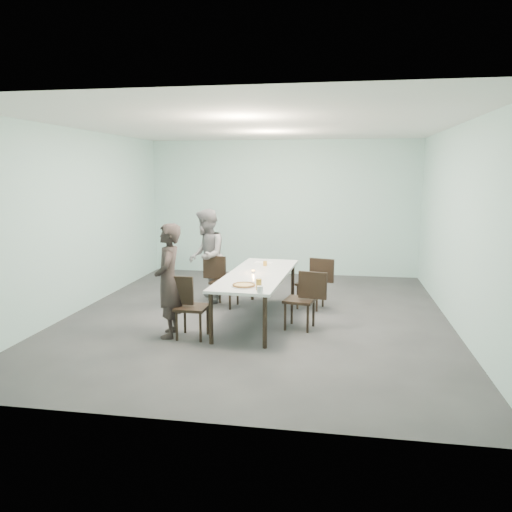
% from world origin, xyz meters
% --- Properties ---
extents(ground, '(7.00, 7.00, 0.00)m').
position_xyz_m(ground, '(0.00, 0.00, 0.00)').
color(ground, '#333335').
rests_on(ground, ground).
extents(room_shell, '(6.02, 7.02, 3.01)m').
position_xyz_m(room_shell, '(0.00, 0.00, 2.03)').
color(room_shell, '#ABD7D2').
rests_on(room_shell, ground).
extents(table, '(1.04, 2.65, 0.75)m').
position_xyz_m(table, '(0.04, -0.19, 0.69)').
color(table, white).
rests_on(table, ground).
extents(chair_near_left, '(0.62, 0.43, 0.87)m').
position_xyz_m(chair_near_left, '(-0.80, -1.17, 0.50)').
color(chair_near_left, black).
rests_on(chair_near_left, ground).
extents(chair_far_left, '(0.64, 0.49, 0.87)m').
position_xyz_m(chair_far_left, '(-0.73, 0.54, 0.50)').
color(chair_far_left, black).
rests_on(chair_far_left, ground).
extents(chair_near_right, '(0.64, 0.49, 0.87)m').
position_xyz_m(chair_near_right, '(0.81, -0.52, 0.50)').
color(chair_near_right, black).
rests_on(chair_near_right, ground).
extents(chair_far_right, '(0.65, 0.52, 0.87)m').
position_xyz_m(chair_far_right, '(0.90, 0.63, 0.50)').
color(chair_far_right, black).
rests_on(chair_far_right, ground).
extents(diner_near, '(0.49, 0.65, 1.60)m').
position_xyz_m(diner_near, '(-1.06, -1.15, 0.80)').
color(diner_near, black).
rests_on(diner_near, ground).
extents(diner_far, '(0.78, 0.92, 1.67)m').
position_xyz_m(diner_far, '(-1.02, 0.71, 0.83)').
color(diner_far, gray).
rests_on(diner_far, ground).
extents(pizza, '(0.34, 0.34, 0.04)m').
position_xyz_m(pizza, '(0.01, -1.13, 0.77)').
color(pizza, white).
rests_on(pizza, table).
extents(side_plate, '(0.18, 0.18, 0.01)m').
position_xyz_m(side_plate, '(0.08, -0.78, 0.76)').
color(side_plate, white).
rests_on(side_plate, table).
extents(beer_glass, '(0.08, 0.08, 0.15)m').
position_xyz_m(beer_glass, '(0.24, -1.29, 0.82)').
color(beer_glass, gold).
rests_on(beer_glass, table).
extents(water_tumbler, '(0.08, 0.08, 0.09)m').
position_xyz_m(water_tumbler, '(0.28, -1.45, 0.80)').
color(water_tumbler, silver).
rests_on(water_tumbler, table).
extents(tealight, '(0.06, 0.06, 0.05)m').
position_xyz_m(tealight, '(-0.02, -0.20, 0.77)').
color(tealight, silver).
rests_on(tealight, table).
extents(amber_tumbler, '(0.07, 0.07, 0.08)m').
position_xyz_m(amber_tumbler, '(0.07, 0.44, 0.79)').
color(amber_tumbler, gold).
rests_on(amber_tumbler, table).
extents(menu, '(0.31, 0.24, 0.01)m').
position_xyz_m(menu, '(-0.00, 0.71, 0.75)').
color(menu, silver).
rests_on(menu, table).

